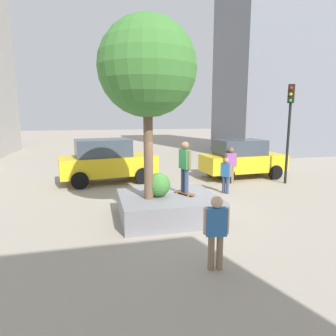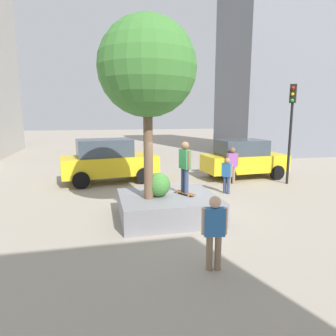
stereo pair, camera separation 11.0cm
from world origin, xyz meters
name	(u,v)px [view 2 (the right image)]	position (x,y,z in m)	size (l,w,h in m)	color
ground_plane	(182,213)	(0.00, 0.00, 0.00)	(120.00, 120.00, 0.00)	#9E9384
planter_ledge	(168,207)	(-0.57, -0.35, 0.37)	(3.06, 2.65, 0.75)	gray
plaza_tree	(147,68)	(-1.22, -0.52, 4.62)	(2.86, 2.86, 5.33)	brown
boxwood_shrub	(158,185)	(-0.88, -0.36, 1.13)	(0.76, 0.76, 0.76)	#3D7A33
hedge_clump	(160,189)	(-0.83, -0.40, 0.99)	(0.50, 0.50, 0.50)	#2D6628
skateboard	(185,193)	(-0.01, -0.36, 0.80)	(0.55, 0.81, 0.07)	brown
skateboarder	(185,163)	(-0.01, -0.36, 1.77)	(0.30, 0.54, 1.65)	navy
sedan_parked	(108,160)	(-2.23, 5.44, 1.09)	(4.81, 2.62, 2.14)	gold
taxi_cab	(244,159)	(4.75, 4.85, 1.02)	(4.44, 2.24, 2.02)	gold
traffic_light_corner	(291,117)	(6.19, 3.09, 3.19)	(0.37, 0.37, 4.69)	black
pedestrian_crossing	(214,228)	(-0.37, -3.78, 0.95)	(0.55, 0.26, 1.64)	#847056
passerby_with_bag	(227,173)	(2.55, 2.05, 0.89)	(0.37, 0.45, 1.53)	navy
bystander_watching	(232,163)	(3.56, 3.71, 1.02)	(0.60, 0.27, 1.77)	#847056
brick_midrise	(279,20)	(12.00, 13.79, 10.87)	(8.10, 6.61, 21.75)	slate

